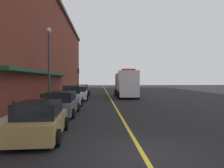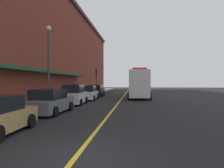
% 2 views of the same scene
% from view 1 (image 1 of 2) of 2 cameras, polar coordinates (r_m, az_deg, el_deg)
% --- Properties ---
extents(ground_plane, '(112.00, 112.00, 0.00)m').
position_cam_1_polar(ground_plane, '(31.97, -0.88, -3.14)').
color(ground_plane, black).
extents(sidewalk_left, '(2.40, 70.00, 0.15)m').
position_cam_1_polar(sidewalk_left, '(32.29, -11.95, -2.99)').
color(sidewalk_left, '#ADA8A0').
rests_on(sidewalk_left, ground).
extents(lane_center_stripe, '(0.16, 70.00, 0.01)m').
position_cam_1_polar(lane_center_stripe, '(31.97, -0.88, -3.13)').
color(lane_center_stripe, gold).
rests_on(lane_center_stripe, ground).
extents(brick_building_left, '(11.64, 64.00, 14.16)m').
position_cam_1_polar(brick_building_left, '(33.13, -23.49, 9.19)').
color(brick_building_left, maroon).
rests_on(brick_building_left, ground).
extents(parked_car_0, '(2.17, 4.18, 1.55)m').
position_cam_1_polar(parked_car_0, '(9.59, -18.84, -9.30)').
color(parked_car_0, '#A5844C').
rests_on(parked_car_0, ground).
extents(parked_car_1, '(2.10, 4.78, 1.63)m').
position_cam_1_polar(parked_car_1, '(15.26, -13.19, -5.18)').
color(parked_car_1, '#595B60').
rests_on(parked_car_1, ground).
extents(parked_car_2, '(2.11, 4.18, 1.89)m').
position_cam_1_polar(parked_car_2, '(20.95, -10.57, -3.13)').
color(parked_car_2, silver).
rests_on(parked_car_2, ground).
extents(parked_car_3, '(2.23, 4.52, 1.67)m').
position_cam_1_polar(parked_car_3, '(26.02, -8.83, -2.45)').
color(parked_car_3, silver).
rests_on(parked_car_3, ground).
extents(parked_car_4, '(2.13, 4.20, 1.69)m').
position_cam_1_polar(parked_car_4, '(32.10, -8.00, -1.72)').
color(parked_car_4, black).
rests_on(parked_car_4, ground).
extents(box_truck, '(2.84, 8.72, 3.78)m').
position_cam_1_polar(box_truck, '(29.62, 3.70, -0.01)').
color(box_truck, silver).
rests_on(box_truck, ground).
extents(parking_meter_0, '(0.14, 0.18, 1.33)m').
position_cam_1_polar(parking_meter_0, '(15.82, -17.80, -3.93)').
color(parking_meter_0, '#4C4C51').
rests_on(parking_meter_0, sidewalk_left).
extents(parking_meter_1, '(0.14, 0.18, 1.33)m').
position_cam_1_polar(parking_meter_1, '(15.18, -18.42, -4.15)').
color(parking_meter_1, '#4C4C51').
rests_on(parking_meter_1, sidewalk_left).
extents(parking_meter_2, '(0.14, 0.18, 1.33)m').
position_cam_1_polar(parking_meter_2, '(10.82, -24.77, -6.40)').
color(parking_meter_2, '#4C4C51').
rests_on(parking_meter_2, sidewalk_left).
extents(street_lamp_left, '(0.44, 0.44, 6.94)m').
position_cam_1_polar(street_lamp_left, '(19.98, -16.61, 6.75)').
color(street_lamp_left, '#33383D').
rests_on(street_lamp_left, sidewalk_left).
extents(traffic_light_near, '(0.38, 0.36, 4.30)m').
position_cam_1_polar(traffic_light_near, '(39.58, -9.05, 2.27)').
color(traffic_light_near, '#232326').
rests_on(traffic_light_near, sidewalk_left).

